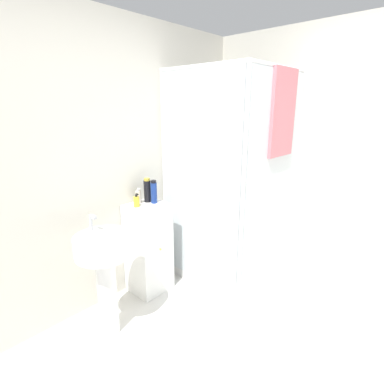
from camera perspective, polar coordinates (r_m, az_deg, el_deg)
The scene contains 9 objects.
wall_back at distance 2.67m, azimuth -17.35°, elevation 4.49°, with size 6.40×0.06×2.50m, color silver.
wall_right at distance 3.11m, azimuth 31.29°, elevation 4.43°, with size 0.06×6.40×2.50m, color silver.
shower_enclosure at distance 3.17m, azimuth 7.56°, elevation -6.09°, with size 0.98×1.01×2.09m.
vanity_cabinet at distance 2.95m, azimuth -8.28°, elevation -10.48°, with size 0.36×0.35×0.88m.
sink at distance 2.41m, azimuth -16.29°, elevation -12.90°, with size 0.42×0.42×0.97m.
soap_dispenser at distance 2.73m, azimuth -10.53°, elevation -1.78°, with size 0.05×0.05×0.13m.
shampoo_bottle_tall_black at distance 2.84m, azimuth -8.50°, elevation 0.31°, with size 0.07×0.07×0.23m.
shampoo_bottle_blue at distance 2.79m, azimuth -7.28°, elevation -0.00°, with size 0.06×0.06×0.22m.
lotion_bottle_white at distance 2.82m, azimuth -10.19°, elevation -0.92°, with size 0.05×0.06×0.15m.
Camera 1 is at (-1.31, -0.57, 1.75)m, focal length 28.00 mm.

